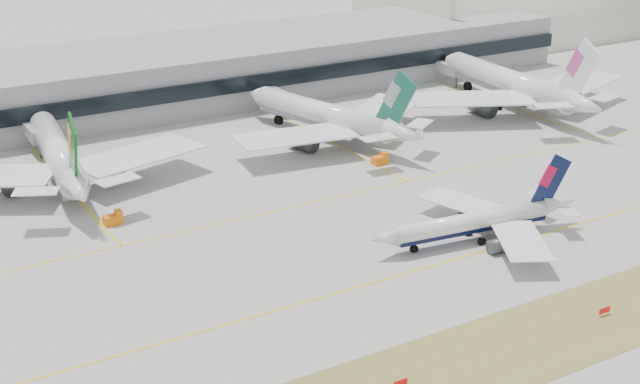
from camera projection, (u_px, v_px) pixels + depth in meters
ground at (329, 279)px, 147.40m from camera, size 3000.00×3000.00×0.00m
taxiing_airliner at (479, 222)px, 160.70m from camera, size 42.82×36.97×14.39m
widebody_eva at (59, 157)px, 186.18m from camera, size 61.30×60.38×22.00m
widebody_cathay at (329, 117)px, 213.61m from camera, size 57.74×57.60×21.22m
widebody_china_air at (514, 85)px, 238.47m from camera, size 67.60×66.27×24.14m
terminal at (105, 83)px, 236.38m from camera, size 280.00×43.10×15.00m
hangar at (497, 36)px, 328.65m from camera, size 91.00×60.00×60.00m
hold_sign_left at (400, 383)px, 117.53m from camera, size 2.20×0.15×1.35m
hold_sign_right at (605, 310)px, 135.67m from camera, size 2.20×0.15×1.35m
gse_c at (380, 159)px, 199.22m from camera, size 3.55×2.00×2.60m
gse_b at (114, 219)px, 167.96m from camera, size 3.55×2.00×2.60m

